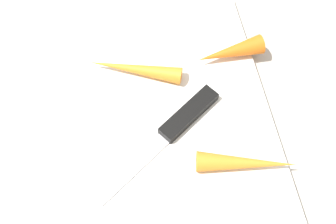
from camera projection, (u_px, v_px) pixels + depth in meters
ground_plane at (168, 116)px, 0.55m from camera, size 1.40×1.40×0.00m
cutting_board at (168, 114)px, 0.54m from camera, size 0.36×0.26×0.01m
knife at (182, 121)px, 0.53m from camera, size 0.13×0.17×0.01m
carrot_shortest at (230, 52)px, 0.57m from camera, size 0.04×0.09×0.03m
carrot_longest at (135, 69)px, 0.56m from camera, size 0.06×0.13×0.02m
carrot_medium at (246, 163)px, 0.49m from camera, size 0.05×0.12×0.02m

